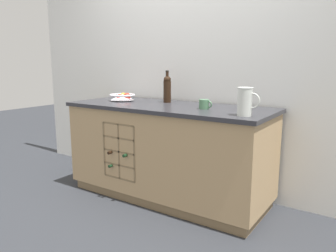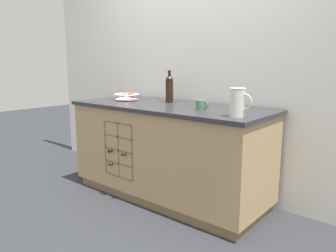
# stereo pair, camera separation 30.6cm
# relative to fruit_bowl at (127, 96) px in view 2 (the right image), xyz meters

# --- Properties ---
(ground_plane) EXTENTS (14.00, 14.00, 0.00)m
(ground_plane) POSITION_rel_fruit_bowl_xyz_m (0.58, -0.03, -0.94)
(ground_plane) COLOR #2D3035
(back_wall) EXTENTS (4.40, 0.06, 2.55)m
(back_wall) POSITION_rel_fruit_bowl_xyz_m (0.58, 0.40, 0.34)
(back_wall) COLOR white
(back_wall) RESTS_ON ground_plane
(kitchen_island) EXTENTS (1.94, 0.78, 0.90)m
(kitchen_island) POSITION_rel_fruit_bowl_xyz_m (0.58, -0.03, -0.49)
(kitchen_island) COLOR olive
(kitchen_island) RESTS_ON ground_plane
(fruit_bowl) EXTENTS (0.26, 0.26, 0.08)m
(fruit_bowl) POSITION_rel_fruit_bowl_xyz_m (0.00, 0.00, 0.00)
(fruit_bowl) COLOR silver
(fruit_bowl) RESTS_ON kitchen_island
(white_pitcher) EXTENTS (0.17, 0.11, 0.21)m
(white_pitcher) POSITION_rel_fruit_bowl_xyz_m (1.40, -0.23, 0.07)
(white_pitcher) COLOR silver
(white_pitcher) RESTS_ON kitchen_island
(ceramic_mug) EXTENTS (0.12, 0.08, 0.08)m
(ceramic_mug) POSITION_rel_fruit_bowl_xyz_m (0.98, -0.07, -0.00)
(ceramic_mug) COLOR #4C7A56
(ceramic_mug) RESTS_ON kitchen_island
(standing_wine_bottle) EXTENTS (0.08, 0.08, 0.31)m
(standing_wine_bottle) POSITION_rel_fruit_bowl_xyz_m (0.46, 0.14, 0.10)
(standing_wine_bottle) COLOR black
(standing_wine_bottle) RESTS_ON kitchen_island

